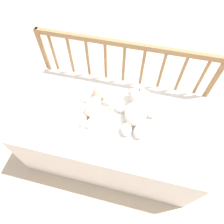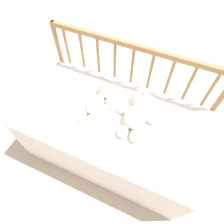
# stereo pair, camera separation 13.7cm
# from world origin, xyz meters

# --- Properties ---
(ground_plane) EXTENTS (12.00, 12.00, 0.00)m
(ground_plane) POSITION_xyz_m (0.00, 0.00, 0.00)
(ground_plane) COLOR #C6B293
(crib_mattress) EXTENTS (1.34, 0.71, 0.53)m
(crib_mattress) POSITION_xyz_m (0.00, 0.00, 0.26)
(crib_mattress) COLOR white
(crib_mattress) RESTS_ON ground_plane
(crib_rail) EXTENTS (1.34, 0.04, 0.89)m
(crib_rail) POSITION_xyz_m (-0.00, 0.38, 0.64)
(crib_rail) COLOR #997047
(crib_rail) RESTS_ON ground_plane
(blanket) EXTENTS (0.78, 0.50, 0.01)m
(blanket) POSITION_xyz_m (0.02, 0.04, 0.53)
(blanket) COLOR white
(blanket) RESTS_ON crib_mattress
(teddy_bear) EXTENTS (0.30, 0.39, 0.14)m
(teddy_bear) POSITION_xyz_m (0.16, 0.08, 0.59)
(teddy_bear) COLOR silver
(teddy_bear) RESTS_ON crib_mattress
(baby) EXTENTS (0.27, 0.36, 0.11)m
(baby) POSITION_xyz_m (-0.14, 0.08, 0.58)
(baby) COLOR #EAEACC
(baby) RESTS_ON crib_mattress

